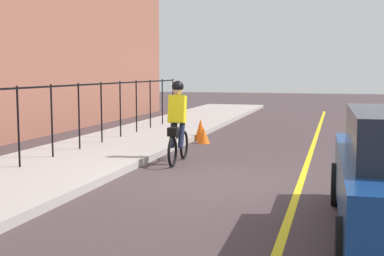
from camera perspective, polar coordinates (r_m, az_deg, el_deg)
name	(u,v)px	position (r m, az deg, el deg)	size (l,w,h in m)	color
ground_plane	(209,183)	(9.38, 1.93, -6.16)	(80.00, 80.00, 0.00)	#443538
lane_line_centre	(299,188)	(9.14, 11.78, -6.60)	(36.00, 0.12, 0.01)	yellow
sidewalk	(44,169)	(10.69, -16.11, -4.45)	(40.00, 3.20, 0.15)	#A79E99
iron_fence	(51,107)	(11.59, -15.36, 2.32)	(17.24, 0.04, 1.60)	black
cyclist_lead	(178,122)	(11.24, -1.62, 0.62)	(1.71, 0.38, 1.83)	black
traffic_cone_near	(201,130)	(15.13, 0.96, -0.18)	(0.36, 0.36, 0.63)	orange
traffic_cone_far	(204,135)	(14.49, 1.29, -0.82)	(0.36, 0.36, 0.46)	orange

